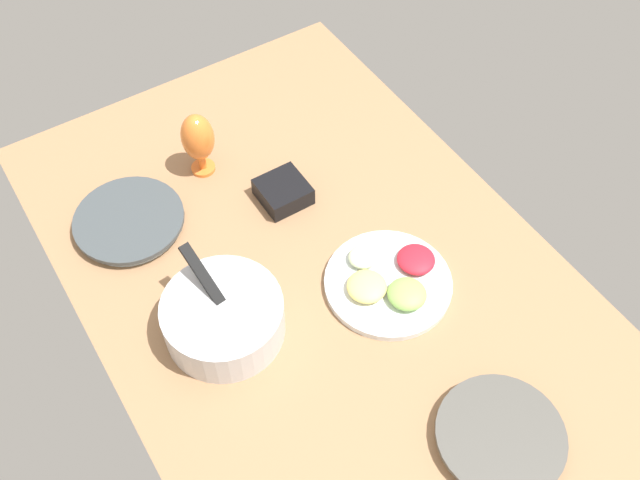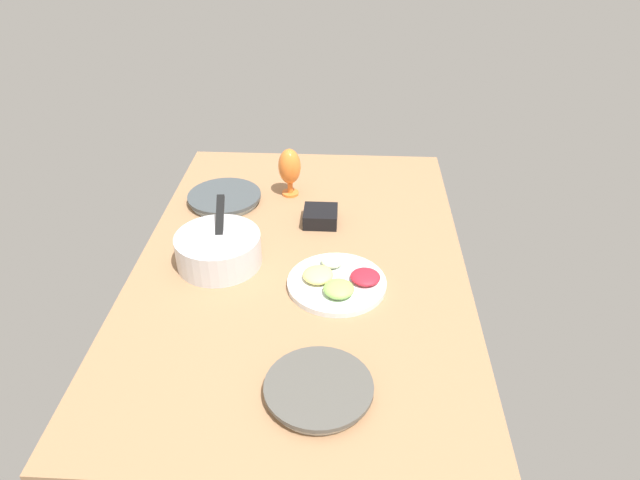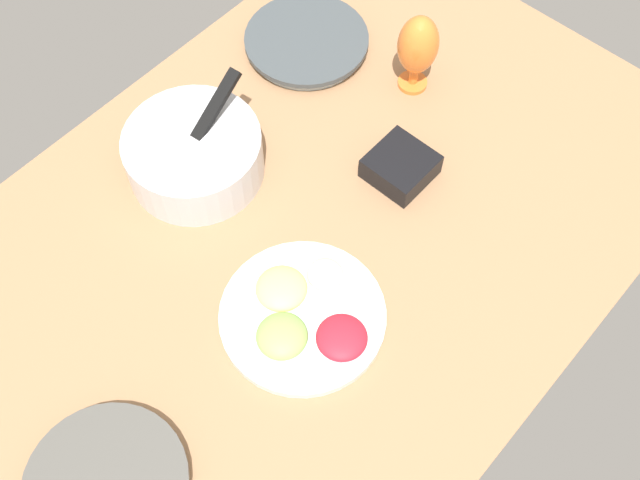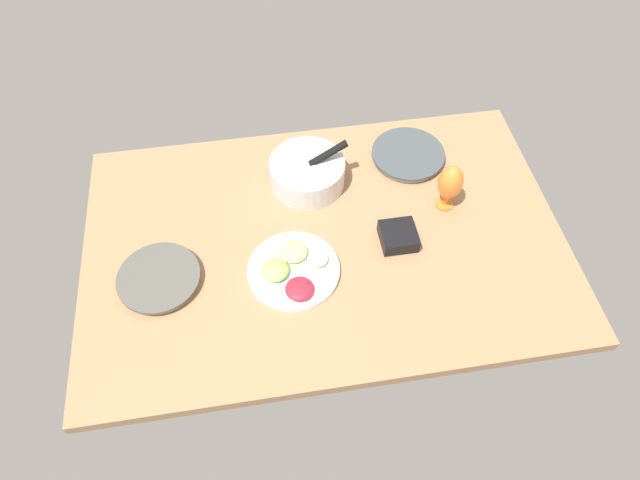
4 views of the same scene
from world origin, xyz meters
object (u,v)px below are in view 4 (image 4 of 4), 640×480
Objects in this scene: dinner_plate_left at (159,279)px; fruit_platter at (293,269)px; dinner_plate_right at (408,155)px; mixing_bowl at (307,172)px; hurricane_glass_orange at (450,183)px; square_bowl_black at (398,236)px.

fruit_platter is at bearing -4.20° from dinner_plate_left.
fruit_platter is (-48.71, -43.37, 0.10)cm from dinner_plate_right.
mixing_bowl is at bearing 33.27° from dinner_plate_left.
dinner_plate_left is at bearing -156.13° from dinner_plate_right.
dinner_plate_left is at bearing -170.51° from hurricane_glass_orange.
square_bowl_black reaches higher than dinner_plate_left.
mixing_bowl is 40.15cm from square_bowl_black.
square_bowl_black is (78.29, 3.83, 1.21)cm from dinner_plate_left.
hurricane_glass_orange reaches higher than dinner_plate_right.
dinner_plate_right is at bearing 23.87° from dinner_plate_left.
dinner_plate_left is 78.40cm from square_bowl_black.
dinner_plate_right is 26.68cm from hurricane_glass_orange.
fruit_platter is (42.29, -3.11, 0.12)cm from dinner_plate_left.
hurricane_glass_orange is (7.22, -23.85, 9.54)cm from dinner_plate_right.
square_bowl_black is at bearing -147.72° from hurricane_glass_orange.
hurricane_glass_orange is 1.59× the size of square_bowl_black.
dinner_plate_right is 65.22cm from fruit_platter.
mixing_bowl is (-38.66, -5.92, 3.80)cm from dinner_plate_right.
dinner_plate_right is at bearing 70.78° from square_bowl_black.
fruit_platter reaches higher than dinner_plate_left.
square_bowl_black is (-12.70, -36.43, 1.19)cm from dinner_plate_right.
hurricane_glass_orange reaches higher than square_bowl_black.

